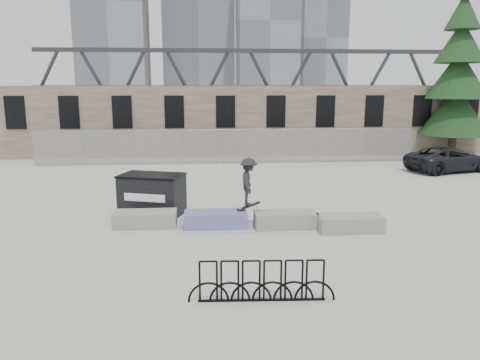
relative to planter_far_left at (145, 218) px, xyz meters
name	(u,v)px	position (x,y,z in m)	size (l,w,h in m)	color
ground	(249,225)	(3.36, -0.17, -0.27)	(120.00, 120.00, 0.00)	#AEAFAA
stone_wall	(225,121)	(3.36, 16.07, 1.99)	(36.00, 2.58, 4.50)	#645949
chainlink_fence	(228,146)	(3.36, 12.33, 0.77)	(22.06, 0.06, 2.02)	gray
planter_far_left	(145,218)	(0.00, 0.00, 0.00)	(2.00, 0.90, 0.49)	gray
planter_center_left	(215,219)	(2.27, -0.21, 0.00)	(2.00, 0.90, 0.49)	#34369D
planter_center_right	(286,219)	(4.53, -0.44, 0.00)	(2.00, 0.90, 0.49)	gray
planter_offset	(350,223)	(6.47, -1.01, 0.00)	(2.00, 0.90, 0.49)	gray
dumpster	(152,194)	(0.08, 1.50, 0.46)	(2.47, 1.92, 1.43)	black
bike_rack	(262,282)	(3.09, -5.66, 0.17)	(3.14, 0.20, 0.90)	black
spruce_tree	(458,79)	(18.00, 14.12, 4.67)	(4.34, 4.34, 11.50)	#38281E
skyline_towers	(203,11)	(2.35, 93.65, 20.53)	(58.00, 28.00, 48.00)	slate
truss_bridge	(280,89)	(13.36, 54.83, 3.86)	(70.00, 3.00, 9.80)	#2D3033
suv	(449,159)	(15.01, 8.88, 0.39)	(2.18, 4.73, 1.31)	black
skateboarder	(249,182)	(3.36, -0.08, 1.17)	(0.79, 1.06, 1.74)	#232325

